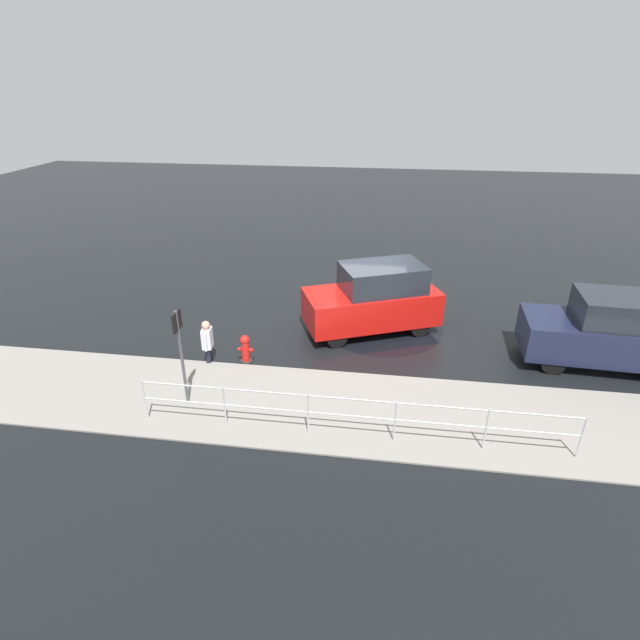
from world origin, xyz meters
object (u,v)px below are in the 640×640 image
moving_hatchback (374,299)px  parked_sedan (615,331)px  fire_hydrant (245,349)px  pedestrian (207,340)px  sign_post (180,344)px

moving_hatchback → parked_sedan: 6.38m
fire_hydrant → pedestrian: (0.99, 0.13, 0.28)m
moving_hatchback → fire_hydrant: moving_hatchback is taller
sign_post → fire_hydrant: bearing=-112.9°
fire_hydrant → pedestrian: size_ratio=0.66×
parked_sedan → fire_hydrant: bearing=7.5°
parked_sedan → sign_post: sign_post is taller
parked_sedan → sign_post: (10.43, 3.27, 0.58)m
parked_sedan → fire_hydrant: (9.57, 1.25, -0.60)m
pedestrian → sign_post: (-0.13, 1.89, 0.90)m
parked_sedan → pedestrian: bearing=7.4°
parked_sedan → moving_hatchback: bearing=-10.4°
parked_sedan → pedestrian: size_ratio=3.60×
moving_hatchback → sign_post: (4.15, 4.42, 0.55)m
parked_sedan → fire_hydrant: parked_sedan is taller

